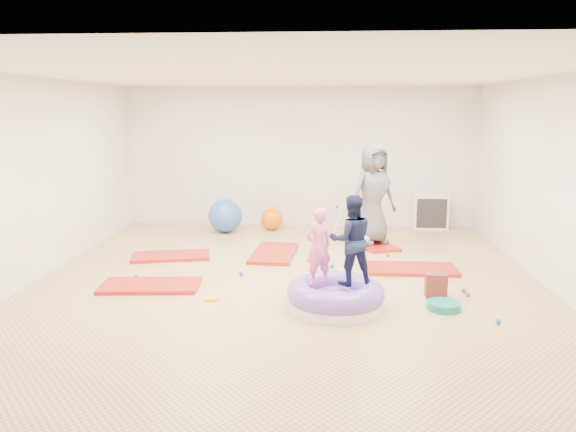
{
  "coord_description": "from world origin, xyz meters",
  "views": [
    {
      "loc": [
        0.51,
        -7.31,
        2.38
      ],
      "look_at": [
        0.0,
        0.3,
        0.9
      ],
      "focal_mm": 35.0,
      "sensor_mm": 36.0,
      "label": 1
    }
  ],
  "objects": [
    {
      "name": "room",
      "position": [
        0.0,
        0.0,
        1.4
      ],
      "size": [
        7.01,
        8.01,
        2.81
      ],
      "color": "tan",
      "rests_on": "ground"
    },
    {
      "name": "gym_mat_front_left",
      "position": [
        -1.82,
        -0.24,
        0.03
      ],
      "size": [
        1.35,
        0.76,
        0.05
      ],
      "primitive_type": "cube",
      "rotation": [
        0.0,
        0.0,
        0.08
      ],
      "color": "#B61217",
      "rests_on": "ground"
    },
    {
      "name": "gym_mat_mid_left",
      "position": [
        -1.96,
        1.29,
        0.03
      ],
      "size": [
        1.33,
        0.87,
        0.05
      ],
      "primitive_type": "cube",
      "rotation": [
        0.0,
        0.0,
        0.22
      ],
      "color": "#B61217",
      "rests_on": "ground"
    },
    {
      "name": "gym_mat_center_back",
      "position": [
        -0.32,
        1.57,
        0.03
      ],
      "size": [
        0.75,
        1.36,
        0.05
      ],
      "primitive_type": "cube",
      "rotation": [
        0.0,
        0.0,
        1.5
      ],
      "color": "#B61217",
      "rests_on": "ground"
    },
    {
      "name": "gym_mat_right",
      "position": [
        1.81,
        0.8,
        0.03
      ],
      "size": [
        1.31,
        0.66,
        0.05
      ],
      "primitive_type": "cube",
      "rotation": [
        0.0,
        0.0,
        -0.0
      ],
      "color": "#B61217",
      "rests_on": "ground"
    },
    {
      "name": "gym_mat_rear_right",
      "position": [
        1.36,
        2.33,
        0.02
      ],
      "size": [
        0.91,
        1.23,
        0.05
      ],
      "primitive_type": "cube",
      "rotation": [
        0.0,
        0.0,
        1.93
      ],
      "color": "#B61217",
      "rests_on": "ground"
    },
    {
      "name": "inflatable_cushion",
      "position": [
        0.65,
        -0.87,
        0.14
      ],
      "size": [
        1.18,
        1.18,
        0.37
      ],
      "rotation": [
        0.0,
        0.0,
        0.01
      ],
      "color": "white",
      "rests_on": "ground"
    },
    {
      "name": "child_pink",
      "position": [
        0.44,
        -0.85,
        0.81
      ],
      "size": [
        0.41,
        0.36,
        0.93
      ],
      "primitive_type": "imported",
      "rotation": [
        0.0,
        0.0,
        3.66
      ],
      "color": "pink",
      "rests_on": "inflatable_cushion"
    },
    {
      "name": "child_navy",
      "position": [
        0.83,
        -0.81,
        0.88
      ],
      "size": [
        0.6,
        0.5,
        1.09
      ],
      "primitive_type": "imported",
      "rotation": [
        0.0,
        0.0,
        3.33
      ],
      "color": "#151B39",
      "rests_on": "inflatable_cushion"
    },
    {
      "name": "adult_caregiver",
      "position": [
        1.34,
        2.34,
        0.91
      ],
      "size": [
        1.01,
        0.91,
        1.73
      ],
      "primitive_type": "imported",
      "rotation": [
        0.0,
        0.0,
        0.55
      ],
      "color": "#555557",
      "rests_on": "gym_mat_rear_right"
    },
    {
      "name": "infant",
      "position": [
        1.11,
        2.08,
        0.16
      ],
      "size": [
        0.37,
        0.37,
        0.22
      ],
      "color": "#A7B8CC",
      "rests_on": "gym_mat_rear_right"
    },
    {
      "name": "ball_pit_balls",
      "position": [
        0.78,
        0.34,
        0.03
      ],
      "size": [
        4.68,
        3.16,
        0.06
      ],
      "color": "green",
      "rests_on": "ground"
    },
    {
      "name": "exercise_ball_blue",
      "position": [
        -1.41,
        3.2,
        0.33
      ],
      "size": [
        0.66,
        0.66,
        0.66
      ],
      "primitive_type": "sphere",
      "color": "#2D5DA6",
      "rests_on": "ground"
    },
    {
      "name": "exercise_ball_orange",
      "position": [
        -0.53,
        3.48,
        0.22
      ],
      "size": [
        0.45,
        0.45,
        0.45
      ],
      "primitive_type": "sphere",
      "color": "#FF6701",
      "rests_on": "ground"
    },
    {
      "name": "infant_play_gym",
      "position": [
        1.0,
        3.24,
        0.36
      ],
      "size": [
        0.7,
        0.67,
        0.54
      ],
      "rotation": [
        0.0,
        0.0,
        -0.09
      ],
      "color": "white",
      "rests_on": "ground"
    },
    {
      "name": "cube_shelf",
      "position": [
        2.6,
        3.79,
        0.34
      ],
      "size": [
        0.68,
        0.33,
        0.68
      ],
      "color": "white",
      "rests_on": "ground"
    },
    {
      "name": "balance_disc",
      "position": [
        1.95,
        -0.82,
        0.04
      ],
      "size": [
        0.4,
        0.4,
        0.09
      ],
      "primitive_type": "cylinder",
      "color": "#0E7573",
      "rests_on": "ground"
    },
    {
      "name": "backpack",
      "position": [
        1.93,
        -0.37,
        0.15
      ],
      "size": [
        0.27,
        0.17,
        0.31
      ],
      "primitive_type": "cube",
      "rotation": [
        0.0,
        0.0,
        -0.02
      ],
      "color": "#B12714",
      "rests_on": "ground"
    },
    {
      "name": "yellow_toy",
      "position": [
        -0.91,
        -0.66,
        0.01
      ],
      "size": [
        0.18,
        0.18,
        0.03
      ],
      "primitive_type": "cylinder",
      "color": "#FFBB02",
      "rests_on": "ground"
    }
  ]
}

